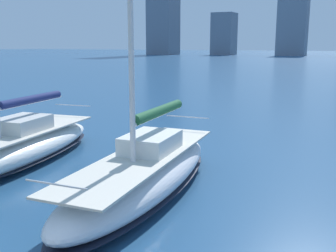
% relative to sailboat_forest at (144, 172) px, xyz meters
% --- Properties ---
extents(city_skyline, '(168.46, 19.86, 54.74)m').
position_rel_sailboat_forest_xyz_m(city_skyline, '(16.07, -154.16, 19.13)').
color(city_skyline, slate).
rests_on(city_skyline, ground).
extents(sailboat_forest, '(3.21, 9.33, 12.12)m').
position_rel_sailboat_forest_xyz_m(sailboat_forest, '(0.00, 0.00, 0.00)').
color(sailboat_forest, white).
rests_on(sailboat_forest, ground).
extents(sailboat_navy, '(3.96, 9.82, 11.42)m').
position_rel_sailboat_forest_xyz_m(sailboat_navy, '(6.08, -0.42, -0.04)').
color(sailboat_navy, white).
rests_on(sailboat_navy, ground).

